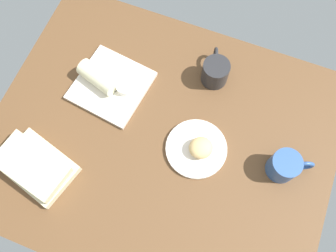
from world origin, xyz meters
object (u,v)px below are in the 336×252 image
(round_plate, at_px, (196,149))
(second_mug, at_px, (285,166))
(square_plate, at_px, (111,86))
(breakfast_wrap, at_px, (98,77))
(sauce_cup, at_px, (125,87))
(coffee_mug, at_px, (215,71))
(scone_pastry, at_px, (201,148))
(book_stack, at_px, (35,167))

(round_plate, bearing_deg, second_mug, -172.66)
(square_plate, relative_size, second_mug, 1.73)
(square_plate, height_order, breakfast_wrap, breakfast_wrap)
(square_plate, xyz_separation_m, sauce_cup, (-0.05, -0.00, 0.02))
(round_plate, relative_size, breakfast_wrap, 1.43)
(breakfast_wrap, height_order, second_mug, second_mug)
(coffee_mug, bearing_deg, scone_pastry, 99.27)
(square_plate, bearing_deg, book_stack, 74.28)
(breakfast_wrap, height_order, coffee_mug, coffee_mug)
(breakfast_wrap, bearing_deg, square_plate, -69.02)
(scone_pastry, relative_size, breakfast_wrap, 0.55)
(scone_pastry, bearing_deg, book_stack, 27.61)
(book_stack, bearing_deg, second_mug, -158.95)
(round_plate, distance_m, second_mug, 0.27)
(round_plate, xyz_separation_m, coffee_mug, (0.03, -0.26, 0.04))
(coffee_mug, height_order, second_mug, same)
(scone_pastry, xyz_separation_m, book_stack, (0.45, 0.24, -0.01))
(round_plate, height_order, breakfast_wrap, breakfast_wrap)
(square_plate, xyz_separation_m, coffee_mug, (-0.31, -0.16, 0.04))
(round_plate, height_order, coffee_mug, coffee_mug)
(breakfast_wrap, bearing_deg, second_mug, -78.59)
(scone_pastry, height_order, square_plate, scone_pastry)
(scone_pastry, height_order, book_stack, book_stack)
(coffee_mug, bearing_deg, breakfast_wrap, 24.45)
(second_mug, bearing_deg, round_plate, 7.34)
(round_plate, xyz_separation_m, scone_pastry, (-0.01, 0.00, 0.03))
(breakfast_wrap, bearing_deg, scone_pastry, -87.26)
(book_stack, xyz_separation_m, second_mug, (-0.71, -0.27, 0.02))
(square_plate, bearing_deg, round_plate, 162.97)
(round_plate, relative_size, book_stack, 0.77)
(square_plate, xyz_separation_m, second_mug, (-0.61, 0.07, 0.04))
(sauce_cup, height_order, breakfast_wrap, breakfast_wrap)
(round_plate, xyz_separation_m, second_mug, (-0.27, -0.03, 0.04))
(square_plate, distance_m, sauce_cup, 0.06)
(sauce_cup, relative_size, coffee_mug, 0.44)
(round_plate, height_order, sauce_cup, sauce_cup)
(scone_pastry, distance_m, square_plate, 0.37)
(square_plate, distance_m, book_stack, 0.36)
(scone_pastry, xyz_separation_m, breakfast_wrap, (0.40, -0.10, 0.01))
(round_plate, xyz_separation_m, sauce_cup, (0.29, -0.11, 0.02))
(sauce_cup, relative_size, second_mug, 0.44)
(round_plate, distance_m, breakfast_wrap, 0.40)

